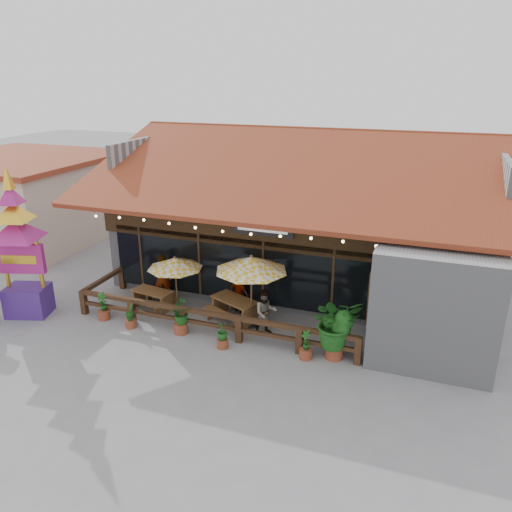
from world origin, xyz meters
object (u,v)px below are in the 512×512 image
at_px(umbrella_left, 175,263).
at_px(picnic_table_left, 153,296).
at_px(picnic_table_right, 235,306).
at_px(umbrella_right, 251,264).
at_px(tropical_plant, 336,324).
at_px(thai_sign_tower, 17,233).

distance_m(umbrella_left, picnic_table_left, 1.67).
xyz_separation_m(umbrella_left, picnic_table_left, (-0.94, -0.13, -1.37)).
relative_size(umbrella_left, picnic_table_right, 1.06).
xyz_separation_m(umbrella_right, tropical_plant, (3.07, -1.06, -1.11)).
distance_m(thai_sign_tower, tropical_plant, 11.11).
bearing_deg(tropical_plant, picnic_table_left, 170.85).
distance_m(umbrella_right, picnic_table_right, 1.87).
height_order(umbrella_left, picnic_table_right, umbrella_left).
xyz_separation_m(umbrella_right, thai_sign_tower, (-7.84, -1.84, 0.78)).
bearing_deg(tropical_plant, picnic_table_right, 161.27).
xyz_separation_m(umbrella_left, thai_sign_tower, (-4.88, -2.04, 1.20)).
height_order(picnic_table_left, tropical_plant, tropical_plant).
bearing_deg(picnic_table_right, umbrella_right, -17.32).
bearing_deg(umbrella_right, picnic_table_left, 179.10).
distance_m(umbrella_left, picnic_table_right, 2.61).
relative_size(umbrella_left, umbrella_right, 0.86).
relative_size(picnic_table_left, thai_sign_tower, 0.29).
bearing_deg(picnic_table_left, umbrella_left, 8.01).
xyz_separation_m(umbrella_right, picnic_table_left, (-3.90, 0.06, -1.80)).
bearing_deg(umbrella_right, tropical_plant, -19.05).
relative_size(picnic_table_left, picnic_table_right, 0.78).
relative_size(thai_sign_tower, tropical_plant, 2.84).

